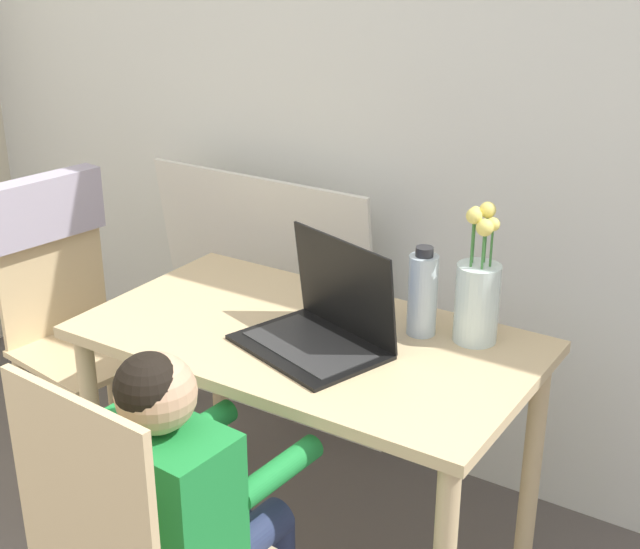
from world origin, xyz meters
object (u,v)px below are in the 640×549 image
(person_seated, at_px, (186,499))
(water_bottle, at_px, (423,294))
(chair_spare, at_px, (64,281))
(flower_vase, at_px, (477,295))
(laptop, at_px, (324,322))

(person_seated, distance_m, water_bottle, 0.78)
(chair_spare, xyz_separation_m, flower_vase, (1.34, 0.13, 0.22))
(chair_spare, relative_size, water_bottle, 4.22)
(water_bottle, bearing_deg, laptop, -133.74)
(chair_spare, xyz_separation_m, water_bottle, (1.21, 0.10, 0.21))
(person_seated, xyz_separation_m, water_bottle, (0.18, 0.71, 0.25))
(chair_spare, distance_m, person_seated, 1.21)
(laptop, relative_size, water_bottle, 1.79)
(water_bottle, bearing_deg, chair_spare, -175.37)
(laptop, height_order, flower_vase, flower_vase)
(chair_spare, height_order, person_seated, chair_spare)
(water_bottle, bearing_deg, flower_vase, 15.65)
(laptop, bearing_deg, chair_spare, -166.95)
(person_seated, relative_size, water_bottle, 4.21)
(chair_spare, bearing_deg, flower_vase, -75.58)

